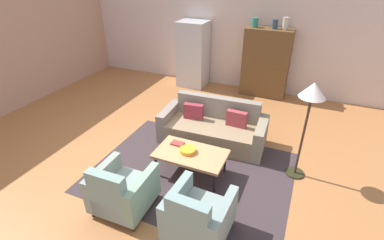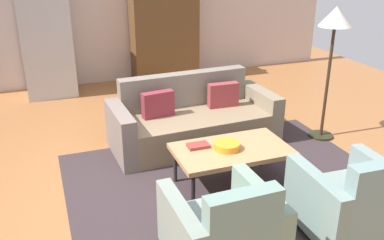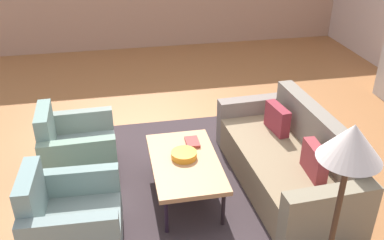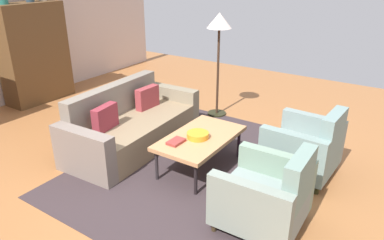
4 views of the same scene
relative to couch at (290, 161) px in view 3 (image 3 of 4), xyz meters
name	(u,v)px [view 3 (image 3 of 4)]	position (x,y,z in m)	size (l,w,h in m)	color
ground_plane	(193,164)	(-0.57, -0.99, -0.29)	(10.82, 10.82, 0.00)	#A16538
area_rug	(190,194)	(0.00, -1.14, -0.28)	(3.40, 2.60, 0.01)	#372C2F
couch	(290,161)	(0.00, 0.00, 0.00)	(2.14, 1.00, 0.86)	#836E52
coffee_table	(185,163)	(0.00, -1.19, 0.12)	(1.20, 0.70, 0.45)	#282325
armchair_left	(74,150)	(-0.59, -2.35, 0.06)	(0.82, 0.82, 0.88)	#332818
armchair_right	(68,221)	(0.60, -2.35, 0.06)	(0.83, 0.83, 0.88)	#352513
fruit_bowl	(184,155)	(-0.05, -1.19, 0.19)	(0.27, 0.27, 0.07)	orange
book_stack	(192,142)	(-0.31, -1.05, 0.18)	(0.23, 0.15, 0.03)	maroon
floor_lamp	(347,163)	(1.69, -0.46, 1.16)	(0.40, 0.40, 1.72)	black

